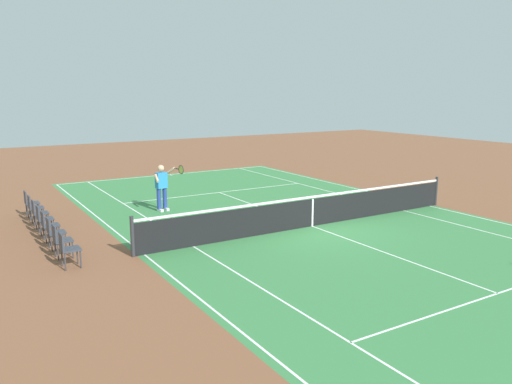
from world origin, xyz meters
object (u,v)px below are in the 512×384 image
at_px(tennis_player_near, 162,185).
at_px(spectator_chair_5, 38,212).
at_px(spectator_chair_0, 67,247).
at_px(spectator_chair_6, 33,206).
at_px(spectator_chair_1, 60,239).
at_px(spectator_chair_7, 30,201).
at_px(spectator_chair_4, 42,217).
at_px(spectator_chair_2, 53,231).
at_px(spectator_chair_3, 48,224).
at_px(tennis_net, 312,211).
at_px(tennis_ball, 200,233).

bearing_deg(tennis_player_near, spectator_chair_5, 92.18).
height_order(spectator_chair_0, spectator_chair_6, same).
distance_m(spectator_chair_1, spectator_chair_6, 4.33).
relative_size(spectator_chair_0, spectator_chair_7, 1.00).
distance_m(tennis_player_near, spectator_chair_7, 4.47).
height_order(spectator_chair_0, spectator_chair_5, same).
xyz_separation_m(tennis_player_near, spectator_chair_6, (0.71, 4.17, -0.41)).
xyz_separation_m(spectator_chair_4, spectator_chair_6, (1.73, 0.00, 0.00)).
bearing_deg(tennis_player_near, spectator_chair_1, 130.98).
xyz_separation_m(spectator_chair_0, spectator_chair_5, (4.33, 0.00, 0.00)).
bearing_deg(spectator_chair_4, tennis_player_near, -76.19).
bearing_deg(spectator_chair_4, spectator_chair_2, 180.00).
relative_size(tennis_player_near, spectator_chair_4, 1.93).
relative_size(spectator_chair_0, spectator_chair_5, 1.00).
bearing_deg(spectator_chair_3, tennis_net, -109.26).
bearing_deg(tennis_net, spectator_chair_1, 83.39).
bearing_deg(spectator_chair_2, spectator_chair_7, 0.00).
distance_m(tennis_player_near, spectator_chair_2, 5.01).
distance_m(spectator_chair_0, spectator_chair_1, 0.87).
xyz_separation_m(tennis_net, spectator_chair_1, (0.86, 7.41, 0.03)).
xyz_separation_m(tennis_net, spectator_chair_0, (-0.01, 7.41, 0.03)).
xyz_separation_m(spectator_chair_0, spectator_chair_3, (2.60, 0.00, 0.00)).
distance_m(spectator_chair_2, spectator_chair_3, 0.87).
distance_m(spectator_chair_4, spectator_chair_7, 2.60).
bearing_deg(spectator_chair_7, tennis_ball, -141.58).
height_order(spectator_chair_4, spectator_chair_7, same).
bearing_deg(tennis_ball, spectator_chair_1, 92.50).
bearing_deg(spectator_chair_1, spectator_chair_4, 0.00).
bearing_deg(spectator_chair_6, tennis_ball, -136.22).
bearing_deg(tennis_ball, spectator_chair_0, 104.63).
distance_m(spectator_chair_0, spectator_chair_5, 4.33).
bearing_deg(spectator_chair_5, tennis_player_near, -87.82).
distance_m(spectator_chair_1, spectator_chair_4, 2.60).
bearing_deg(tennis_net, spectator_chair_2, 76.90).
bearing_deg(tennis_net, spectator_chair_5, 59.76).
relative_size(tennis_ball, spectator_chair_0, 0.08).
bearing_deg(spectator_chair_4, tennis_net, -114.99).
xyz_separation_m(tennis_net, spectator_chair_7, (6.05, 7.41, 0.03)).
xyz_separation_m(spectator_chair_2, spectator_chair_4, (1.73, 0.00, 0.00)).
distance_m(spectator_chair_3, spectator_chair_7, 3.46).
relative_size(spectator_chair_4, spectator_chair_5, 1.00).
height_order(tennis_player_near, spectator_chair_4, tennis_player_near).
bearing_deg(spectator_chair_4, spectator_chair_0, 180.00).
relative_size(spectator_chair_1, spectator_chair_7, 1.00).
distance_m(tennis_ball, spectator_chair_3, 4.30).
bearing_deg(spectator_chair_3, spectator_chair_4, 0.00).
bearing_deg(spectator_chair_6, spectator_chair_5, 180.00).
relative_size(tennis_ball, spectator_chair_3, 0.08).
bearing_deg(spectator_chair_4, tennis_ball, -121.32).
xyz_separation_m(tennis_player_near, spectator_chair_7, (1.57, 4.17, -0.41)).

